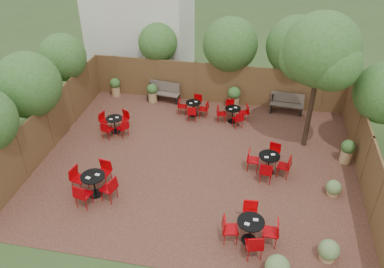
# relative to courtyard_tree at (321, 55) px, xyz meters

# --- Properties ---
(ground) EXTENTS (80.00, 80.00, 0.00)m
(ground) POSITION_rel_courtyard_tree_xyz_m (-4.07, -2.04, -3.96)
(ground) COLOR #354F23
(ground) RESTS_ON ground
(courtyard_paving) EXTENTS (12.00, 10.00, 0.02)m
(courtyard_paving) POSITION_rel_courtyard_tree_xyz_m (-4.07, -2.04, -3.95)
(courtyard_paving) COLOR #3C1D18
(courtyard_paving) RESTS_ON ground
(fence_back) EXTENTS (12.00, 0.08, 2.00)m
(fence_back) POSITION_rel_courtyard_tree_xyz_m (-4.07, 2.96, -2.96)
(fence_back) COLOR brown
(fence_back) RESTS_ON ground
(fence_left) EXTENTS (0.08, 10.00, 2.00)m
(fence_left) POSITION_rel_courtyard_tree_xyz_m (-10.07, -2.04, -2.96)
(fence_left) COLOR brown
(fence_left) RESTS_ON ground
(fence_right) EXTENTS (0.08, 10.00, 2.00)m
(fence_right) POSITION_rel_courtyard_tree_xyz_m (1.93, -2.04, -2.96)
(fence_right) COLOR brown
(fence_right) RESTS_ON ground
(overhang_foliage) EXTENTS (15.59, 10.82, 2.77)m
(overhang_foliage) POSITION_rel_courtyard_tree_xyz_m (-5.11, 0.92, -1.23)
(overhang_foliage) COLOR #2E5B1D
(overhang_foliage) RESTS_ON ground
(courtyard_tree) EXTENTS (2.86, 2.77, 5.48)m
(courtyard_tree) POSITION_rel_courtyard_tree_xyz_m (0.00, 0.00, 0.00)
(courtyard_tree) COLOR black
(courtyard_tree) RESTS_ON courtyard_paving
(park_bench_left) EXTENTS (1.61, 0.71, 0.96)m
(park_bench_left) POSITION_rel_courtyard_tree_xyz_m (-6.57, 2.58, -3.45)
(park_bench_left) COLOR brown
(park_bench_left) RESTS_ON courtyard_paving
(park_bench_right) EXTENTS (1.55, 0.62, 0.93)m
(park_bench_right) POSITION_rel_courtyard_tree_xyz_m (-0.71, 2.58, -3.46)
(park_bench_right) COLOR brown
(park_bench_right) RESTS_ON courtyard_paving
(bistro_tables) EXTENTS (8.08, 8.54, 0.95)m
(bistro_tables) POSITION_rel_courtyard_tree_xyz_m (-4.32, -2.28, -3.50)
(bistro_tables) COLOR black
(bistro_tables) RESTS_ON courtyard_paving
(planters) EXTENTS (11.13, 4.05, 1.10)m
(planters) POSITION_rel_courtyard_tree_xyz_m (-4.13, 1.71, -3.40)
(planters) COLOR tan
(planters) RESTS_ON courtyard_paving
(low_shrubs) EXTENTS (2.49, 4.40, 0.74)m
(low_shrubs) POSITION_rel_courtyard_tree_xyz_m (-0.16, -5.59, -3.61)
(low_shrubs) COLOR tan
(low_shrubs) RESTS_ON courtyard_paving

